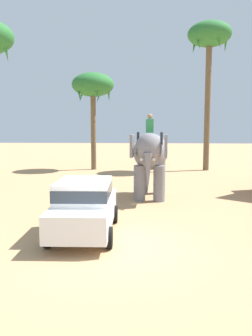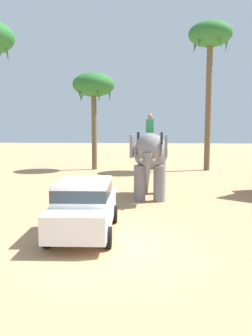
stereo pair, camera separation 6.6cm
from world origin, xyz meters
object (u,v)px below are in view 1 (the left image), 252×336
at_px(elephant_with_mahout, 150,156).
at_px(palm_tree_behind_elephant, 93,87).
at_px(palm_tree_left_of_road, 209,41).
at_px(car_sedan_foreground, 85,205).

xyz_separation_m(elephant_with_mahout, palm_tree_behind_elephant, (-4.30, 10.54, 4.30)).
height_order(palm_tree_behind_elephant, palm_tree_left_of_road, palm_tree_left_of_road).
xyz_separation_m(palm_tree_behind_elephant, palm_tree_left_of_road, (8.65, 0.07, 3.28)).
bearing_deg(elephant_with_mahout, palm_tree_behind_elephant, 112.21).
bearing_deg(palm_tree_behind_elephant, palm_tree_left_of_road, 0.46).
bearing_deg(palm_tree_left_of_road, car_sedan_foreground, -111.61).
distance_m(palm_tree_behind_elephant, palm_tree_left_of_road, 9.25).
relative_size(palm_tree_behind_elephant, palm_tree_left_of_road, 0.67).
relative_size(elephant_with_mahout, palm_tree_left_of_road, 0.36).
bearing_deg(palm_tree_left_of_road, elephant_with_mahout, -112.30).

